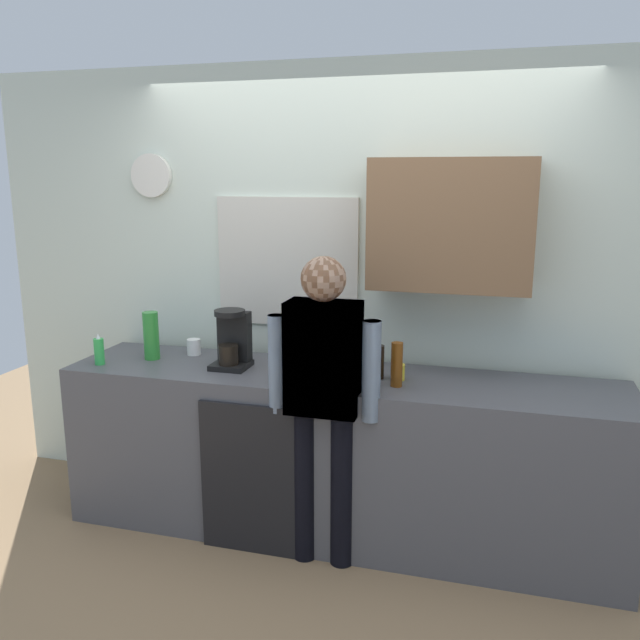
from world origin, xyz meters
TOP-DOWN VIEW (x-y plane):
  - ground_plane at (0.00, 0.00)m, footprint 8.00×8.00m
  - kitchen_counter at (0.00, 0.30)m, footprint 3.03×0.64m
  - dishwasher_panel at (-0.38, -0.03)m, footprint 0.56×0.02m
  - back_wall_assembly at (0.06, 0.70)m, footprint 4.63×0.42m
  - coffee_maker at (-0.61, 0.30)m, footprint 0.20×0.20m
  - bottle_dark_sauce at (0.22, 0.30)m, footprint 0.06×0.06m
  - bottle_amber_beer at (0.33, 0.20)m, footprint 0.06×0.06m
  - bottle_clear_soda at (-1.13, 0.32)m, footprint 0.09×0.09m
  - cup_yellow_cup at (0.32, 0.30)m, footprint 0.07×0.07m
  - cup_white_mug at (-0.93, 0.47)m, footprint 0.08×0.08m
  - dish_soap at (-1.36, 0.13)m, footprint 0.06×0.06m
  - person_at_sink at (0.00, 0.00)m, footprint 0.57×0.22m
  - person_guest at (0.00, 0.00)m, footprint 0.57×0.22m

SIDE VIEW (x-z plane):
  - ground_plane at x=0.00m, z-range 0.00..0.00m
  - dishwasher_panel at x=-0.38m, z-range 0.00..0.83m
  - kitchen_counter at x=0.00m, z-range 0.00..0.92m
  - person_at_sink at x=0.00m, z-range 0.15..1.75m
  - person_guest at x=0.00m, z-range 0.15..1.75m
  - cup_yellow_cup at x=0.32m, z-range 0.92..1.01m
  - cup_white_mug at x=-0.93m, z-range 0.92..1.02m
  - dish_soap at x=-1.36m, z-range 0.91..1.09m
  - bottle_dark_sauce at x=0.22m, z-range 0.92..1.10m
  - bottle_amber_beer at x=0.33m, z-range 0.92..1.15m
  - bottle_clear_soda at x=-1.13m, z-range 0.92..1.20m
  - coffee_maker at x=-0.61m, z-range 0.90..1.23m
  - back_wall_assembly at x=0.06m, z-range 0.06..2.66m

